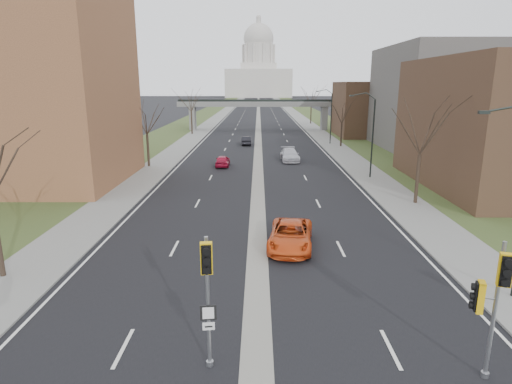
{
  "coord_description": "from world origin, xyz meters",
  "views": [
    {
      "loc": [
        0.06,
        -12.04,
        9.62
      ],
      "look_at": [
        -0.08,
        10.76,
        3.84
      ],
      "focal_mm": 30.0,
      "sensor_mm": 36.0,
      "label": 1
    }
  ],
  "objects_px": {
    "signal_pole_median": "(207,282)",
    "car_right_mid": "(290,155)",
    "car_left_far": "(246,141)",
    "signal_pole_right": "(492,293)",
    "car_left_near": "(223,161)",
    "car_right_near": "(291,235)"
  },
  "relations": [
    {
      "from": "signal_pole_median",
      "to": "car_right_mid",
      "type": "bearing_deg",
      "value": 75.63
    },
    {
      "from": "car_left_far",
      "to": "signal_pole_right",
      "type": "bearing_deg",
      "value": 94.81
    },
    {
      "from": "signal_pole_median",
      "to": "car_left_far",
      "type": "height_order",
      "value": "signal_pole_median"
    },
    {
      "from": "car_left_near",
      "to": "signal_pole_median",
      "type": "bearing_deg",
      "value": 93.78
    },
    {
      "from": "signal_pole_right",
      "to": "car_left_near",
      "type": "distance_m",
      "value": 40.0
    },
    {
      "from": "car_right_mid",
      "to": "signal_pole_median",
      "type": "bearing_deg",
      "value": -99.99
    },
    {
      "from": "car_left_near",
      "to": "signal_pole_right",
      "type": "bearing_deg",
      "value": 106.9
    },
    {
      "from": "signal_pole_right",
      "to": "car_right_mid",
      "type": "xyz_separation_m",
      "value": [
        -3.43,
        41.95,
        -2.41
      ]
    },
    {
      "from": "car_left_near",
      "to": "car_right_near",
      "type": "height_order",
      "value": "car_right_near"
    },
    {
      "from": "car_left_near",
      "to": "car_left_far",
      "type": "bearing_deg",
      "value": -97.05
    },
    {
      "from": "car_left_near",
      "to": "car_left_far",
      "type": "distance_m",
      "value": 18.96
    },
    {
      "from": "car_right_near",
      "to": "car_left_far",
      "type": "bearing_deg",
      "value": 102.26
    },
    {
      "from": "signal_pole_median",
      "to": "signal_pole_right",
      "type": "height_order",
      "value": "signal_pole_right"
    },
    {
      "from": "car_right_mid",
      "to": "car_left_near",
      "type": "bearing_deg",
      "value": -157.7
    },
    {
      "from": "signal_pole_median",
      "to": "car_right_mid",
      "type": "xyz_separation_m",
      "value": [
        5.68,
        41.55,
        -2.57
      ]
    },
    {
      "from": "signal_pole_right",
      "to": "car_right_near",
      "type": "bearing_deg",
      "value": 131.6
    },
    {
      "from": "signal_pole_right",
      "to": "car_right_mid",
      "type": "relative_size",
      "value": 0.9
    },
    {
      "from": "signal_pole_right",
      "to": "car_left_near",
      "type": "relative_size",
      "value": 1.22
    },
    {
      "from": "signal_pole_right",
      "to": "car_left_near",
      "type": "xyz_separation_m",
      "value": [
        -11.75,
        38.15,
        -2.51
      ]
    },
    {
      "from": "signal_pole_median",
      "to": "car_right_near",
      "type": "relative_size",
      "value": 0.88
    },
    {
      "from": "signal_pole_median",
      "to": "car_right_mid",
      "type": "relative_size",
      "value": 0.89
    },
    {
      "from": "signal_pole_median",
      "to": "signal_pole_right",
      "type": "xyz_separation_m",
      "value": [
        9.11,
        -0.4,
        -0.16
      ]
    }
  ]
}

